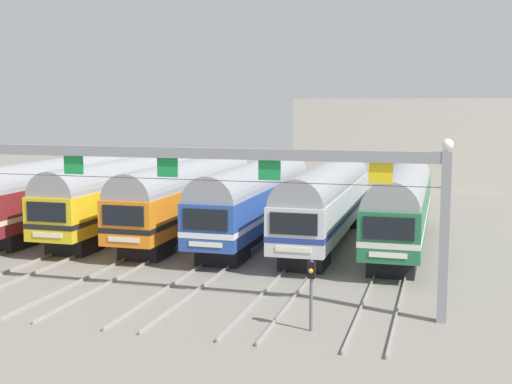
{
  "coord_description": "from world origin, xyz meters",
  "views": [
    {
      "loc": [
        13.25,
        -39.31,
        8.18
      ],
      "look_at": [
        1.47,
        2.63,
        2.58
      ],
      "focal_mm": 47.38,
      "sensor_mm": 36.0,
      "label": 1
    }
  ],
  "objects_px": {
    "commuter_train_silver": "(326,199)",
    "catenary_gantry": "(120,172)",
    "commuter_train_green": "(402,201)",
    "commuter_train_orange": "(189,193)",
    "commuter_train_maroon": "(65,189)",
    "commuter_train_blue": "(256,196)",
    "commuter_train_yellow": "(125,191)",
    "yard_signal_mast": "(311,282)"
  },
  "relations": [
    {
      "from": "commuter_train_maroon",
      "to": "yard_signal_mast",
      "type": "distance_m",
      "value": 25.27
    },
    {
      "from": "commuter_train_silver",
      "to": "commuter_train_green",
      "type": "distance_m",
      "value": 4.37
    },
    {
      "from": "commuter_train_yellow",
      "to": "commuter_train_blue",
      "type": "distance_m",
      "value": 8.74
    },
    {
      "from": "commuter_train_yellow",
      "to": "commuter_train_blue",
      "type": "height_order",
      "value": "same"
    },
    {
      "from": "commuter_train_green",
      "to": "commuter_train_yellow",
      "type": "bearing_deg",
      "value": 179.99
    },
    {
      "from": "commuter_train_yellow",
      "to": "yard_signal_mast",
      "type": "bearing_deg",
      "value": -46.02
    },
    {
      "from": "commuter_train_silver",
      "to": "yard_signal_mast",
      "type": "relative_size",
      "value": 6.89
    },
    {
      "from": "commuter_train_green",
      "to": "catenary_gantry",
      "type": "height_order",
      "value": "catenary_gantry"
    },
    {
      "from": "commuter_train_silver",
      "to": "yard_signal_mast",
      "type": "height_order",
      "value": "commuter_train_silver"
    },
    {
      "from": "yard_signal_mast",
      "to": "commuter_train_maroon",
      "type": "bearing_deg",
      "value": 141.14
    },
    {
      "from": "commuter_train_orange",
      "to": "commuter_train_maroon",
      "type": "bearing_deg",
      "value": -179.97
    },
    {
      "from": "commuter_train_yellow",
      "to": "commuter_train_green",
      "type": "xyz_separation_m",
      "value": [
        17.48,
        -0.0,
        -0.0
      ]
    },
    {
      "from": "yard_signal_mast",
      "to": "commuter_train_green",
      "type": "bearing_deg",
      "value": 82.15
    },
    {
      "from": "commuter_train_yellow",
      "to": "yard_signal_mast",
      "type": "distance_m",
      "value": 22.04
    },
    {
      "from": "commuter_train_yellow",
      "to": "commuter_train_silver",
      "type": "distance_m",
      "value": 13.11
    },
    {
      "from": "commuter_train_maroon",
      "to": "commuter_train_green",
      "type": "relative_size",
      "value": 1.0
    },
    {
      "from": "commuter_train_blue",
      "to": "commuter_train_maroon",
      "type": "bearing_deg",
      "value": -179.98
    },
    {
      "from": "commuter_train_yellow",
      "to": "catenary_gantry",
      "type": "distance_m",
      "value": 15.25
    },
    {
      "from": "commuter_train_maroon",
      "to": "commuter_train_blue",
      "type": "bearing_deg",
      "value": 0.02
    },
    {
      "from": "commuter_train_blue",
      "to": "catenary_gantry",
      "type": "xyz_separation_m",
      "value": [
        -2.19,
        -13.5,
        2.69
      ]
    },
    {
      "from": "commuter_train_maroon",
      "to": "commuter_train_green",
      "type": "bearing_deg",
      "value": 0.0
    },
    {
      "from": "commuter_train_maroon",
      "to": "commuter_train_green",
      "type": "distance_m",
      "value": 21.85
    },
    {
      "from": "commuter_train_orange",
      "to": "yard_signal_mast",
      "type": "xyz_separation_m",
      "value": [
        10.93,
        -15.85,
        -0.85
      ]
    },
    {
      "from": "commuter_train_silver",
      "to": "catenary_gantry",
      "type": "relative_size",
      "value": 0.67
    },
    {
      "from": "commuter_train_green",
      "to": "commuter_train_orange",
      "type": "bearing_deg",
      "value": 179.98
    },
    {
      "from": "commuter_train_maroon",
      "to": "yard_signal_mast",
      "type": "relative_size",
      "value": 6.89
    },
    {
      "from": "commuter_train_yellow",
      "to": "commuter_train_orange",
      "type": "distance_m",
      "value": 4.37
    },
    {
      "from": "commuter_train_maroon",
      "to": "commuter_train_yellow",
      "type": "xyz_separation_m",
      "value": [
        4.37,
        0.0,
        0.0
      ]
    },
    {
      "from": "commuter_train_green",
      "to": "yard_signal_mast",
      "type": "xyz_separation_m",
      "value": [
        -2.19,
        -15.84,
        -0.85
      ]
    },
    {
      "from": "commuter_train_silver",
      "to": "commuter_train_green",
      "type": "height_order",
      "value": "commuter_train_silver"
    },
    {
      "from": "commuter_train_maroon",
      "to": "commuter_train_blue",
      "type": "relative_size",
      "value": 1.0
    },
    {
      "from": "commuter_train_blue",
      "to": "yard_signal_mast",
      "type": "distance_m",
      "value": 17.17
    },
    {
      "from": "commuter_train_maroon",
      "to": "commuter_train_yellow",
      "type": "height_order",
      "value": "commuter_train_yellow"
    },
    {
      "from": "commuter_train_yellow",
      "to": "commuter_train_green",
      "type": "relative_size",
      "value": 1.0
    },
    {
      "from": "commuter_train_silver",
      "to": "catenary_gantry",
      "type": "bearing_deg",
      "value": -115.9
    },
    {
      "from": "catenary_gantry",
      "to": "yard_signal_mast",
      "type": "distance_m",
      "value": 9.72
    },
    {
      "from": "commuter_train_blue",
      "to": "commuter_train_green",
      "type": "relative_size",
      "value": 1.0
    },
    {
      "from": "catenary_gantry",
      "to": "yard_signal_mast",
      "type": "relative_size",
      "value": 10.33
    },
    {
      "from": "commuter_train_orange",
      "to": "yard_signal_mast",
      "type": "bearing_deg",
      "value": -55.42
    },
    {
      "from": "commuter_train_orange",
      "to": "commuter_train_green",
      "type": "bearing_deg",
      "value": -0.02
    },
    {
      "from": "commuter_train_maroon",
      "to": "yard_signal_mast",
      "type": "bearing_deg",
      "value": -38.86
    },
    {
      "from": "commuter_train_blue",
      "to": "catenary_gantry",
      "type": "bearing_deg",
      "value": -99.19
    }
  ]
}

